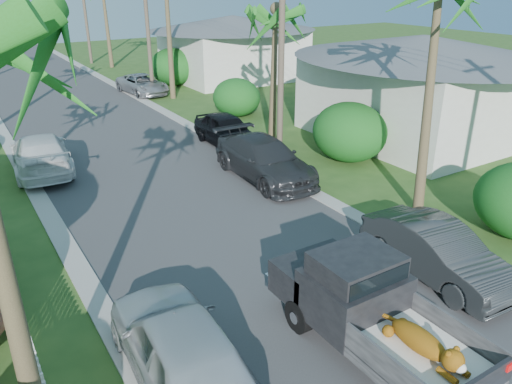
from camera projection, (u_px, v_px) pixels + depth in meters
road at (80, 114)px, 28.61m from camera, size 8.00×100.00×0.02m
curb_right at (151, 104)px, 30.71m from camera, size 0.60×100.00×0.06m
pickup_truck at (363, 304)px, 10.43m from camera, size 1.98×5.12×2.06m
parked_car_rn at (437, 252)px, 12.95m from camera, size 1.81×4.47×1.44m
parked_car_rm at (264, 160)px, 19.31m from camera, size 2.30×5.39×1.55m
parked_car_rf at (227, 130)px, 23.06m from camera, size 1.85×4.38×1.48m
parked_car_rd at (143, 85)px, 33.32m from camera, size 2.57×4.76×1.27m
parked_car_ln at (181, 349)px, 9.46m from camera, size 2.24×4.88×1.62m
parked_car_lf at (41, 154)px, 20.01m from camera, size 2.64×5.41×1.52m
palm_r_b at (275, 10)px, 21.71m from camera, size 4.40×4.40×7.20m
shrub_r_b at (349, 132)px, 21.07m from camera, size 3.00×3.30×2.50m
shrub_r_c at (237, 97)px, 27.98m from camera, size 2.60×2.86×2.10m
shrub_r_d at (173, 67)px, 35.89m from camera, size 3.20×3.52×2.60m
picket_fence at (26, 333)px, 10.35m from camera, size 0.10×11.00×1.00m
house_right_near at (418, 91)px, 24.00m from camera, size 8.00×9.00×4.80m
house_right_far at (233, 50)px, 38.01m from camera, size 9.00×8.00×4.60m
utility_pole_b at (281, 49)px, 20.21m from camera, size 1.60×0.26×9.00m
utility_pole_c at (147, 22)px, 31.85m from camera, size 1.60×0.26×9.00m
utility_pole_d at (85, 10)px, 43.49m from camera, size 1.60×0.26×9.00m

